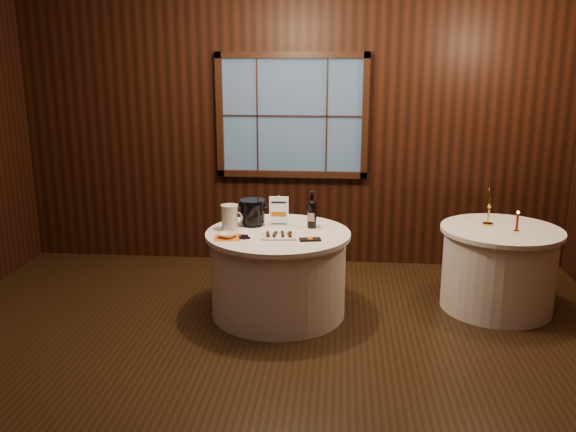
# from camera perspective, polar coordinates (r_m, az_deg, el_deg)

# --- Properties ---
(ground) EXTENTS (6.00, 6.00, 0.00)m
(ground) POSITION_cam_1_polar(r_m,az_deg,el_deg) (4.75, -2.19, -13.88)
(ground) COLOR black
(ground) RESTS_ON ground
(back_wall) EXTENTS (6.00, 0.10, 3.00)m
(back_wall) POSITION_cam_1_polar(r_m,az_deg,el_deg) (6.68, 0.38, 8.47)
(back_wall) COLOR black
(back_wall) RESTS_ON ground
(main_table) EXTENTS (1.28, 1.28, 0.77)m
(main_table) POSITION_cam_1_polar(r_m,az_deg,el_deg) (5.49, -0.92, -5.33)
(main_table) COLOR white
(main_table) RESTS_ON ground
(side_table) EXTENTS (1.08, 1.08, 0.77)m
(side_table) POSITION_cam_1_polar(r_m,az_deg,el_deg) (5.93, 19.07, -4.64)
(side_table) COLOR white
(side_table) RESTS_ON ground
(sign_stand) EXTENTS (0.17, 0.08, 0.28)m
(sign_stand) POSITION_cam_1_polar(r_m,az_deg,el_deg) (5.56, -0.85, 0.08)
(sign_stand) COLOR silver
(sign_stand) RESTS_ON main_table
(port_bottle_left) EXTENTS (0.07, 0.07, 0.30)m
(port_bottle_left) POSITION_cam_1_polar(r_m,az_deg,el_deg) (5.51, 2.18, 0.30)
(port_bottle_left) COLOR black
(port_bottle_left) RESTS_ON main_table
(port_bottle_right) EXTENTS (0.08, 0.09, 0.33)m
(port_bottle_right) POSITION_cam_1_polar(r_m,az_deg,el_deg) (5.47, 2.26, 0.36)
(port_bottle_right) COLOR black
(port_bottle_right) RESTS_ON main_table
(ice_bucket) EXTENTS (0.23, 0.23, 0.24)m
(ice_bucket) POSITION_cam_1_polar(r_m,az_deg,el_deg) (5.56, -3.33, 0.39)
(ice_bucket) COLOR black
(ice_bucket) RESTS_ON main_table
(chocolate_plate) EXTENTS (0.31, 0.22, 0.04)m
(chocolate_plate) POSITION_cam_1_polar(r_m,az_deg,el_deg) (5.20, -0.86, -1.84)
(chocolate_plate) COLOR white
(chocolate_plate) RESTS_ON main_table
(chocolate_box) EXTENTS (0.19, 0.12, 0.01)m
(chocolate_box) POSITION_cam_1_polar(r_m,az_deg,el_deg) (5.13, 2.08, -2.21)
(chocolate_box) COLOR black
(chocolate_box) RESTS_ON main_table
(grape_bunch) EXTENTS (0.15, 0.07, 0.04)m
(grape_bunch) POSITION_cam_1_polar(r_m,az_deg,el_deg) (5.18, -4.10, -1.94)
(grape_bunch) COLOR black
(grape_bunch) RESTS_ON main_table
(glass_pitcher) EXTENTS (0.21, 0.16, 0.22)m
(glass_pitcher) POSITION_cam_1_polar(r_m,az_deg,el_deg) (5.45, -5.46, -0.09)
(glass_pitcher) COLOR silver
(glass_pitcher) RESTS_ON main_table
(orange_napkin) EXTENTS (0.25, 0.25, 0.00)m
(orange_napkin) POSITION_cam_1_polar(r_m,az_deg,el_deg) (5.23, -5.68, -2.00)
(orange_napkin) COLOR orange
(orange_napkin) RESTS_ON main_table
(cracker_bowl) EXTENTS (0.19, 0.19, 0.04)m
(cracker_bowl) POSITION_cam_1_polar(r_m,az_deg,el_deg) (5.23, -5.69, -1.79)
(cracker_bowl) COLOR white
(cracker_bowl) RESTS_ON orange_napkin
(brass_candlestick) EXTENTS (0.10, 0.10, 0.35)m
(brass_candlestick) POSITION_cam_1_polar(r_m,az_deg,el_deg) (5.85, 18.28, 0.40)
(brass_candlestick) COLOR gold
(brass_candlestick) RESTS_ON side_table
(red_candle) EXTENTS (0.05, 0.05, 0.19)m
(red_candle) POSITION_cam_1_polar(r_m,az_deg,el_deg) (5.73, 20.64, -0.66)
(red_candle) COLOR gold
(red_candle) RESTS_ON side_table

